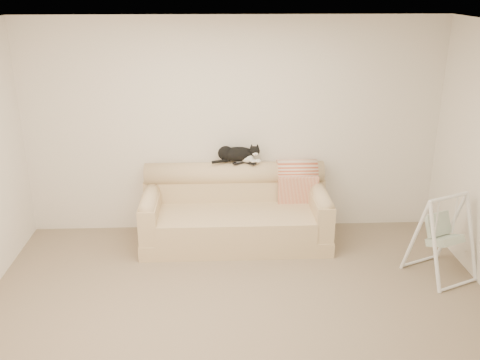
# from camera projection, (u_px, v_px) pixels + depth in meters

# --- Properties ---
(ground_plane) EXTENTS (5.00, 5.00, 0.00)m
(ground_plane) POSITION_uv_depth(u_px,v_px,m) (241.00, 317.00, 4.99)
(ground_plane) COLOR #756554
(ground_plane) RESTS_ON ground
(room_shell) EXTENTS (5.04, 4.04, 2.60)m
(room_shell) POSITION_uv_depth(u_px,v_px,m) (241.00, 163.00, 4.46)
(room_shell) COLOR beige
(room_shell) RESTS_ON ground
(sofa) EXTENTS (2.20, 0.93, 0.90)m
(sofa) POSITION_uv_depth(u_px,v_px,m) (235.00, 213.00, 6.38)
(sofa) COLOR tan
(sofa) RESTS_ON ground
(remote_a) EXTENTS (0.18, 0.13, 0.03)m
(remote_a) POSITION_uv_depth(u_px,v_px,m) (240.00, 162.00, 6.40)
(remote_a) COLOR black
(remote_a) RESTS_ON sofa
(remote_b) EXTENTS (0.16, 0.15, 0.02)m
(remote_b) POSITION_uv_depth(u_px,v_px,m) (250.00, 163.00, 6.39)
(remote_b) COLOR black
(remote_b) RESTS_ON sofa
(tuxedo_cat) EXTENTS (0.59, 0.22, 0.23)m
(tuxedo_cat) POSITION_uv_depth(u_px,v_px,m) (238.00, 154.00, 6.38)
(tuxedo_cat) COLOR black
(tuxedo_cat) RESTS_ON sofa
(throw_blanket) EXTENTS (0.48, 0.38, 0.58)m
(throw_blanket) POSITION_uv_depth(u_px,v_px,m) (297.00, 176.00, 6.49)
(throw_blanket) COLOR #C24E2E
(throw_blanket) RESTS_ON sofa
(baby_swing) EXTENTS (0.75, 0.77, 0.92)m
(baby_swing) POSITION_uv_depth(u_px,v_px,m) (443.00, 236.00, 5.58)
(baby_swing) COLOR white
(baby_swing) RESTS_ON ground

